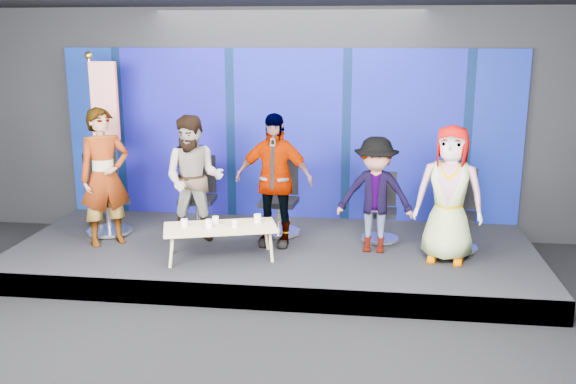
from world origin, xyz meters
The scene contains 21 objects.
ground centered at (0.00, 0.00, 0.00)m, with size 10.00×10.00×0.00m, color black.
room_walls centered at (0.00, 0.00, 2.43)m, with size 10.02×8.02×3.51m.
riser centered at (0.00, 2.50, 0.15)m, with size 7.00×3.00×0.30m, color black.
backdrop centered at (0.00, 3.95, 1.60)m, with size 7.00×0.08×2.60m, color navy.
chair_a centered at (-2.47, 2.74, 0.68)m, with size 0.91×0.91×1.15m.
panelist_a centered at (-2.27, 2.27, 1.23)m, with size 0.68×0.45×1.86m, color black.
chair_b centered at (-1.20, 3.07, 0.65)m, with size 0.62×0.62×1.08m.
panelist_b centered at (-1.12, 2.57, 1.17)m, with size 0.85×0.66×1.74m, color black.
chair_c centered at (0.00, 3.03, 0.67)m, with size 0.67×0.67×1.11m.
panelist_c centered at (-0.01, 2.52, 1.20)m, with size 1.06×0.44×1.80m, color black.
chair_d centered at (1.43, 2.91, 0.61)m, with size 0.57×0.57×0.94m.
panelist_d centered at (1.34, 2.41, 1.06)m, with size 0.99×0.57×1.53m, color black.
chair_e centered at (2.43, 2.64, 0.65)m, with size 0.71×0.71×1.07m.
panelist_e centered at (2.25, 2.17, 1.16)m, with size 0.84×0.55×1.73m, color black.
coffee_table centered at (-0.60, 1.87, 0.70)m, with size 1.52×0.98×0.43m.
mug_a centered at (-1.04, 1.78, 0.78)m, with size 0.08×0.08×0.10m, color silver.
mug_b centered at (-0.72, 1.77, 0.79)m, with size 0.09×0.09×0.11m, color silver.
mug_c centered at (-0.68, 1.95, 0.78)m, with size 0.08×0.08×0.10m, color silver.
mug_d centered at (-0.40, 1.84, 0.78)m, with size 0.08×0.08×0.09m, color silver.
mug_e centered at (-0.15, 2.09, 0.79)m, with size 0.09×0.09×0.11m, color silver.
flag_stand centered at (-2.64, 3.12, 1.66)m, with size 0.58×0.34×2.56m.
Camera 1 is at (1.26, -5.74, 3.08)m, focal length 40.00 mm.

